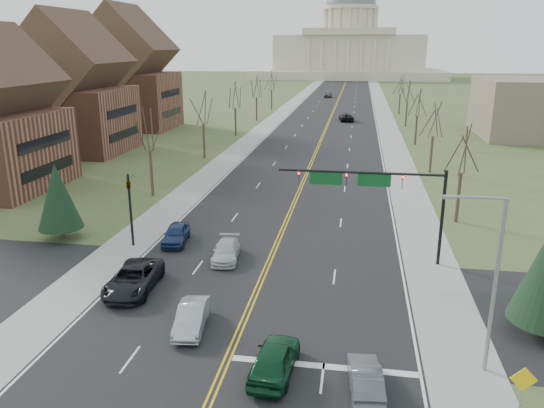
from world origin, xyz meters
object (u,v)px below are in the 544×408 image
(signal_left, at_px, (130,202))
(car_far_sb, at_px, (328,95))
(warn_sign, at_px, (523,385))
(car_nb_inner_lead, at_px, (275,359))
(car_sb_inner_lead, at_px, (192,317))
(car_far_nb, at_px, (346,117))
(car_sb_outer_second, at_px, (176,234))
(car_sb_outer_lead, at_px, (133,279))
(car_nb_outer_lead, at_px, (365,378))
(street_light, at_px, (491,274))
(car_sb_inner_second, at_px, (226,251))
(signal_mast, at_px, (373,187))

(signal_left, distance_m, car_far_sb, 129.22)
(warn_sign, bearing_deg, car_nb_inner_lead, 169.54)
(car_sb_inner_lead, bearing_deg, car_far_nb, 78.84)
(warn_sign, bearing_deg, car_sb_inner_lead, 161.11)
(warn_sign, bearing_deg, signal_left, 144.98)
(car_sb_outer_second, relative_size, car_far_nb, 0.77)
(car_sb_outer_lead, distance_m, car_far_sb, 136.77)
(car_sb_outer_second, height_order, car_far_sb, car_far_sb)
(signal_left, relative_size, car_nb_outer_lead, 1.47)
(street_light, xyz_separation_m, car_sb_outer_lead, (-20.82, 5.74, -4.38))
(car_sb_inner_lead, height_order, car_far_sb, car_far_sb)
(car_nb_inner_lead, distance_m, car_sb_inner_lead, 6.45)
(signal_left, xyz_separation_m, warn_sign, (25.00, -17.52, -1.70))
(signal_left, distance_m, street_light, 27.78)
(street_light, xyz_separation_m, car_nb_outer_lead, (-5.69, -2.63, -4.54))
(street_light, relative_size, car_sb_outer_second, 2.00)
(car_nb_outer_lead, relative_size, car_sb_outer_second, 0.90)
(signal_left, bearing_deg, car_sb_inner_second, -11.09)
(car_nb_inner_lead, height_order, car_sb_inner_second, car_nb_inner_lead)
(signal_mast, relative_size, car_far_nb, 2.06)
(street_light, bearing_deg, signal_left, 150.88)
(street_light, height_order, car_sb_inner_lead, street_light)
(car_nb_outer_lead, relative_size, car_sb_outer_lead, 0.68)
(signal_mast, relative_size, warn_sign, 4.23)
(street_light, relative_size, car_far_sb, 1.86)
(signal_mast, relative_size, car_nb_inner_lead, 2.50)
(car_nb_outer_lead, height_order, car_sb_outer_lead, car_sb_outer_lead)
(car_nb_inner_lead, bearing_deg, car_sb_inner_lead, -29.11)
(car_nb_inner_lead, height_order, car_sb_inner_lead, car_nb_inner_lead)
(car_far_nb, bearing_deg, street_light, 87.86)
(car_sb_inner_lead, relative_size, car_sb_outer_lead, 0.73)
(warn_sign, bearing_deg, car_nb_outer_lead, 167.89)
(warn_sign, xyz_separation_m, car_far_sb, (-17.01, 146.45, -1.17))
(car_nb_inner_lead, xyz_separation_m, car_nb_outer_lead, (4.43, -0.62, -0.15))
(car_nb_inner_lead, distance_m, car_nb_outer_lead, 4.47)
(car_nb_inner_lead, distance_m, car_far_sb, 144.58)
(warn_sign, xyz_separation_m, car_nb_inner_lead, (-10.88, 2.01, -1.18))
(car_sb_inner_second, bearing_deg, car_far_sb, 83.44)
(car_nb_inner_lead, distance_m, car_far_nb, 92.27)
(car_sb_outer_lead, bearing_deg, car_sb_inner_lead, -41.87)
(street_light, relative_size, car_nb_inner_lead, 1.87)
(street_light, height_order, car_far_sb, street_light)
(car_sb_inner_lead, bearing_deg, car_nb_inner_lead, -40.54)
(signal_left, xyz_separation_m, car_nb_inner_lead, (14.12, -15.51, -2.88))
(car_sb_inner_lead, distance_m, car_sb_inner_second, 10.36)
(car_sb_outer_second, bearing_deg, car_nb_inner_lead, -64.49)
(car_sb_outer_second, bearing_deg, car_far_nb, 73.54)
(car_nb_outer_lead, distance_m, car_far_nb, 92.95)
(car_nb_inner_lead, height_order, car_sb_outer_lead, car_sb_outer_lead)
(car_far_nb, bearing_deg, car_sb_outer_lead, 74.21)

